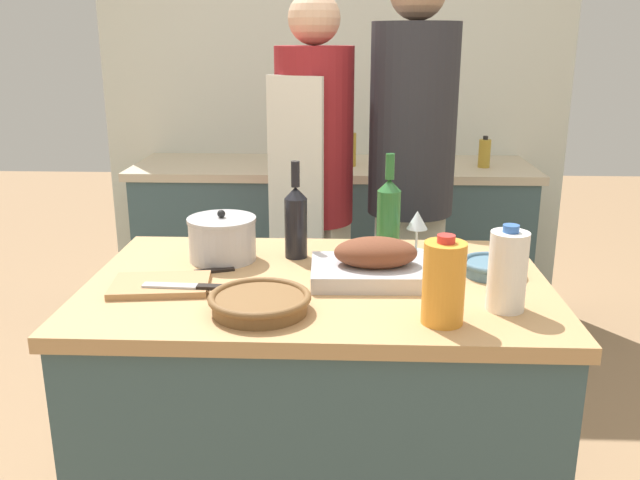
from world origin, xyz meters
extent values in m
cube|color=#3D565B|center=(0.00, 0.00, 0.43)|extent=(1.23, 0.78, 0.85)
cube|color=tan|center=(0.00, 0.00, 0.87)|extent=(1.27, 0.80, 0.04)
cube|color=#3D565B|center=(0.00, 1.65, 0.44)|extent=(1.95, 0.58, 0.87)
cube|color=beige|center=(0.00, 1.65, 0.89)|extent=(2.01, 0.60, 0.04)
cube|color=silver|center=(0.00, 2.00, 1.27)|extent=(2.51, 0.10, 2.55)
cube|color=#BCBCC1|center=(0.16, 0.01, 0.91)|extent=(0.36, 0.25, 0.04)
ellipsoid|color=brown|center=(0.16, 0.01, 0.97)|extent=(0.23, 0.15, 0.08)
cylinder|color=brown|center=(-0.13, -0.23, 0.91)|extent=(0.23, 0.23, 0.04)
torus|color=brown|center=(-0.13, -0.23, 0.93)|extent=(0.25, 0.25, 0.02)
cube|color=#AD7F51|center=(-0.42, -0.08, 0.90)|extent=(0.27, 0.20, 0.02)
cylinder|color=#B7B7BC|center=(-0.29, 0.17, 0.95)|extent=(0.20, 0.20, 0.12)
cylinder|color=#B7B7BC|center=(-0.29, 0.17, 1.01)|extent=(0.21, 0.21, 0.01)
sphere|color=black|center=(-0.29, 0.17, 1.03)|extent=(0.02, 0.02, 0.02)
cylinder|color=slate|center=(0.49, 0.07, 0.91)|extent=(0.16, 0.16, 0.04)
torus|color=slate|center=(0.49, 0.07, 0.93)|extent=(0.17, 0.17, 0.02)
cylinder|color=orange|center=(0.30, -0.27, 0.99)|extent=(0.10, 0.10, 0.20)
cylinder|color=red|center=(0.30, -0.27, 1.10)|extent=(0.04, 0.04, 0.02)
cylinder|color=white|center=(0.47, -0.19, 0.99)|extent=(0.09, 0.09, 0.20)
cylinder|color=#3360B2|center=(0.47, -0.19, 1.10)|extent=(0.04, 0.04, 0.02)
cylinder|color=#28662D|center=(0.21, 0.30, 0.98)|extent=(0.07, 0.07, 0.19)
cone|color=#28662D|center=(0.21, 0.30, 1.10)|extent=(0.07, 0.07, 0.04)
cylinder|color=#28662D|center=(0.21, 0.30, 1.15)|extent=(0.03, 0.03, 0.08)
cylinder|color=black|center=(-0.08, 0.20, 0.98)|extent=(0.07, 0.07, 0.18)
cone|color=black|center=(-0.08, 0.20, 1.09)|extent=(0.07, 0.07, 0.04)
cylinder|color=black|center=(-0.08, 0.20, 1.15)|extent=(0.03, 0.03, 0.08)
cylinder|color=silver|center=(0.29, 0.27, 0.89)|extent=(0.06, 0.06, 0.00)
cylinder|color=silver|center=(0.29, 0.27, 0.93)|extent=(0.01, 0.01, 0.07)
cone|color=silver|center=(0.29, 0.27, 0.99)|extent=(0.07, 0.07, 0.06)
cube|color=#B7B7BC|center=(-0.44, 0.00, 0.89)|extent=(0.18, 0.10, 0.01)
cube|color=black|center=(-0.30, 0.06, 0.89)|extent=(0.12, 0.07, 0.01)
cube|color=#B7B7BC|center=(-0.38, -0.11, 0.91)|extent=(0.15, 0.04, 0.01)
cube|color=black|center=(-0.27, -0.12, 0.91)|extent=(0.09, 0.03, 0.01)
cylinder|color=#B28E2D|center=(0.75, 1.59, 0.98)|extent=(0.06, 0.06, 0.14)
cylinder|color=black|center=(0.75, 1.59, 1.06)|extent=(0.02, 0.02, 0.02)
cylinder|color=#332D28|center=(-0.17, 1.61, 1.01)|extent=(0.06, 0.06, 0.20)
cylinder|color=black|center=(-0.17, 1.61, 1.12)|extent=(0.03, 0.03, 0.02)
cylinder|color=#B28E2D|center=(0.09, 1.60, 1.00)|extent=(0.06, 0.06, 0.16)
cylinder|color=black|center=(0.09, 1.60, 1.09)|extent=(0.03, 0.03, 0.02)
cube|color=beige|center=(-0.05, 0.89, 0.41)|extent=(0.29, 0.26, 0.82)
cylinder|color=maroon|center=(-0.05, 0.89, 1.16)|extent=(0.31, 0.31, 0.68)
sphere|color=#DBAD89|center=(-0.05, 0.89, 1.60)|extent=(0.20, 0.20, 0.20)
cube|color=silver|center=(-0.12, 0.76, 0.97)|extent=(0.22, 0.12, 0.87)
cube|color=beige|center=(0.32, 0.87, 0.43)|extent=(0.27, 0.19, 0.87)
cylinder|color=#28282D|center=(0.32, 0.87, 1.23)|extent=(0.33, 0.33, 0.72)
camera|label=1|loc=(0.08, -1.75, 1.54)|focal=38.00mm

